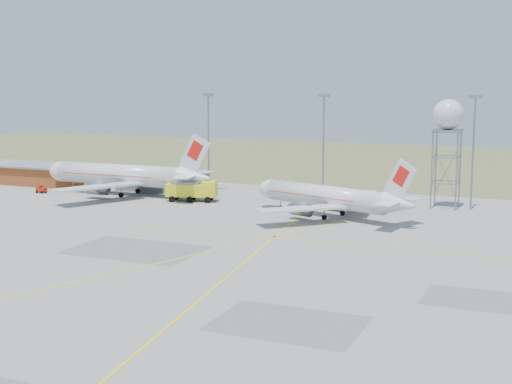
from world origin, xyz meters
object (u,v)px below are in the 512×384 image
at_px(baggage_tug, 41,190).
at_px(fire_truck, 193,192).
at_px(airliner_far, 123,175).
at_px(airliner_main, 328,197).
at_px(radar_tower, 447,147).

bearing_deg(baggage_tug, fire_truck, 4.29).
bearing_deg(fire_truck, baggage_tug, 169.43).
bearing_deg(airliner_far, airliner_main, 171.48).
relative_size(airliner_main, airliner_far, 0.83).
bearing_deg(baggage_tug, airliner_main, -2.91).
bearing_deg(radar_tower, airliner_far, -170.45).
xyz_separation_m(airliner_main, fire_truck, (-28.79, 5.15, -1.51)).
xyz_separation_m(radar_tower, fire_truck, (-45.68, -11.96, -9.20)).
bearing_deg(airliner_main, radar_tower, -115.22).
xyz_separation_m(airliner_far, fire_truck, (16.95, -1.42, -2.11)).
relative_size(radar_tower, baggage_tug, 9.76).
bearing_deg(fire_truck, airliner_main, -26.18).
distance_m(airliner_main, baggage_tug, 62.89).
height_order(airliner_main, radar_tower, radar_tower).
distance_m(radar_tower, fire_truck, 48.11).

